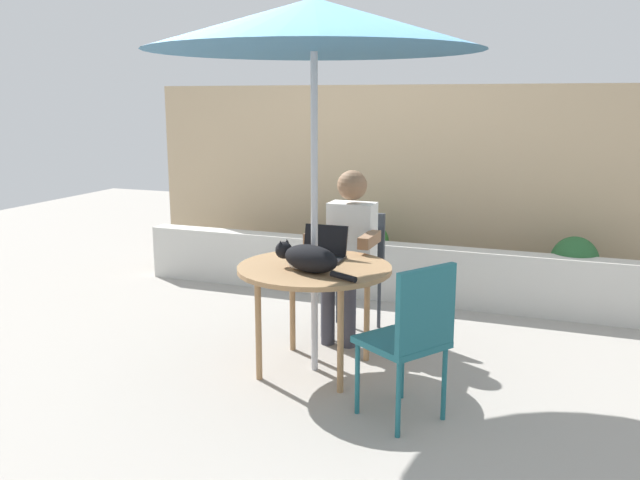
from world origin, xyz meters
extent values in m
plane|color=gray|center=(0.00, 0.00, 0.00)|extent=(14.00, 14.00, 0.00)
cube|color=tan|center=(0.00, 2.37, 0.94)|extent=(5.22, 0.08, 1.88)
cube|color=beige|center=(0.00, 1.71, 0.25)|extent=(4.70, 0.20, 0.50)
cylinder|color=#9E754C|center=(0.00, 0.00, 0.69)|extent=(0.99, 0.99, 0.03)
cylinder|color=#9E754C|center=(0.27, 0.27, 0.34)|extent=(0.04, 0.04, 0.67)
cylinder|color=#9E754C|center=(-0.27, 0.27, 0.34)|extent=(0.04, 0.04, 0.67)
cylinder|color=#9E754C|center=(-0.27, -0.27, 0.34)|extent=(0.04, 0.04, 0.67)
cylinder|color=#9E754C|center=(0.27, -0.27, 0.34)|extent=(0.04, 0.04, 0.67)
cylinder|color=#B7B7BC|center=(0.00, 0.00, 1.08)|extent=(0.04, 0.04, 2.17)
cone|color=#33668C|center=(0.00, 0.00, 2.18)|extent=(2.04, 2.04, 0.31)
sphere|color=#B7B7BC|center=(0.00, 0.00, 2.20)|extent=(0.06, 0.06, 0.06)
cube|color=#33383F|center=(0.00, 0.77, 0.44)|extent=(0.40, 0.40, 0.04)
cube|color=#33383F|center=(0.00, 0.95, 0.68)|extent=(0.40, 0.04, 0.44)
cylinder|color=#33383F|center=(0.17, 0.94, 0.21)|extent=(0.03, 0.03, 0.42)
cylinder|color=#33383F|center=(-0.17, 0.94, 0.21)|extent=(0.03, 0.03, 0.42)
cylinder|color=#33383F|center=(-0.17, 0.60, 0.21)|extent=(0.03, 0.03, 0.42)
cylinder|color=#33383F|center=(0.17, 0.60, 0.21)|extent=(0.03, 0.03, 0.42)
cube|color=#1E606B|center=(0.69, -0.45, 0.44)|extent=(0.55, 0.55, 0.04)
cube|color=#1E606B|center=(0.84, -0.55, 0.68)|extent=(0.25, 0.35, 0.44)
cylinder|color=#1E606B|center=(0.74, -0.69, 0.21)|extent=(0.03, 0.03, 0.42)
cylinder|color=#1E606B|center=(0.92, -0.40, 0.21)|extent=(0.03, 0.03, 0.42)
cylinder|color=#1E606B|center=(0.64, -0.22, 0.21)|extent=(0.03, 0.03, 0.42)
cylinder|color=#1E606B|center=(0.45, -0.50, 0.21)|extent=(0.03, 0.03, 0.42)
cube|color=white|center=(0.00, 0.77, 0.73)|extent=(0.34, 0.20, 0.54)
sphere|color=#936B4C|center=(0.00, 0.76, 1.13)|extent=(0.22, 0.22, 0.22)
cube|color=#383842|center=(-0.08, 0.62, 0.51)|extent=(0.12, 0.30, 0.12)
cylinder|color=#383842|center=(-0.08, 0.47, 0.23)|extent=(0.10, 0.10, 0.46)
cube|color=#383842|center=(0.08, 0.62, 0.51)|extent=(0.12, 0.30, 0.12)
cylinder|color=#383842|center=(0.08, 0.47, 0.23)|extent=(0.10, 0.10, 0.46)
cube|color=#936B4C|center=(-0.20, 0.55, 0.78)|extent=(0.08, 0.32, 0.08)
cube|color=#936B4C|center=(0.20, 0.55, 0.78)|extent=(0.08, 0.32, 0.08)
cube|color=black|center=(-0.02, 0.16, 0.71)|extent=(0.30, 0.23, 0.02)
cube|color=black|center=(-0.02, 0.27, 0.82)|extent=(0.30, 0.06, 0.20)
cube|color=black|center=(-0.02, 0.28, 0.82)|extent=(0.30, 0.06, 0.20)
ellipsoid|color=black|center=(0.03, -0.15, 0.79)|extent=(0.44, 0.31, 0.17)
sphere|color=black|center=(-0.18, -0.07, 0.81)|extent=(0.11, 0.11, 0.11)
ellipsoid|color=white|center=(-0.07, -0.11, 0.75)|extent=(0.15, 0.15, 0.09)
cylinder|color=black|center=(0.29, -0.27, 0.73)|extent=(0.18, 0.09, 0.04)
cone|color=black|center=(-0.17, -0.05, 0.86)|extent=(0.04, 0.04, 0.03)
cone|color=black|center=(-0.19, -0.10, 0.86)|extent=(0.04, 0.04, 0.03)
cylinder|color=#33383D|center=(-0.25, 1.89, 0.14)|extent=(0.36, 0.36, 0.28)
ellipsoid|color=#2D6B28|center=(-0.25, 1.89, 0.46)|extent=(0.45, 0.45, 0.42)
cylinder|color=#9E5138|center=(1.57, 1.90, 0.13)|extent=(0.26, 0.26, 0.26)
ellipsoid|color=#26592D|center=(1.57, 1.90, 0.44)|extent=(0.39, 0.39, 0.41)
camera|label=1|loc=(1.51, -3.87, 1.76)|focal=37.60mm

